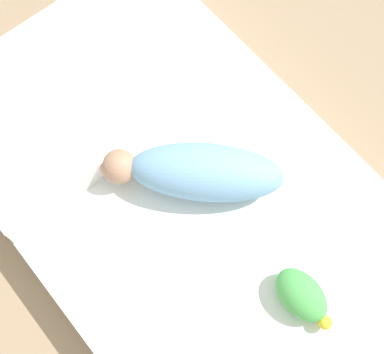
{
  "coord_description": "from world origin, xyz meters",
  "views": [
    {
      "loc": [
        0.43,
        -0.31,
        1.62
      ],
      "look_at": [
        0.02,
        0.03,
        0.18
      ],
      "focal_mm": 50.0,
      "sensor_mm": 36.0,
      "label": 1
    }
  ],
  "objects": [
    {
      "name": "pillow",
      "position": [
        -0.33,
        -0.3,
        0.18
      ],
      "size": [
        0.35,
        0.34,
        0.1
      ],
      "color": "white",
      "rests_on": "bed_mattress"
    },
    {
      "name": "ground_plane",
      "position": [
        0.0,
        0.0,
        0.0
      ],
      "size": [
        12.0,
        12.0,
        0.0
      ],
      "primitive_type": "plane",
      "color": "#9E8466"
    },
    {
      "name": "swaddled_baby",
      "position": [
        0.03,
        0.05,
        0.21
      ],
      "size": [
        0.44,
        0.44,
        0.16
      ],
      "rotation": [
        0.0,
        0.0,
        3.93
      ],
      "color": "#7FB7E5",
      "rests_on": "bed_mattress"
    },
    {
      "name": "turtle_plush",
      "position": [
        0.47,
        0.04,
        0.18
      ],
      "size": [
        0.19,
        0.11,
        0.09
      ],
      "color": "#51B756",
      "rests_on": "bed_mattress"
    },
    {
      "name": "bed_mattress",
      "position": [
        0.0,
        0.0,
        0.07
      ],
      "size": [
        1.55,
        0.95,
        0.13
      ],
      "color": "white",
      "rests_on": "ground_plane"
    }
  ]
}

